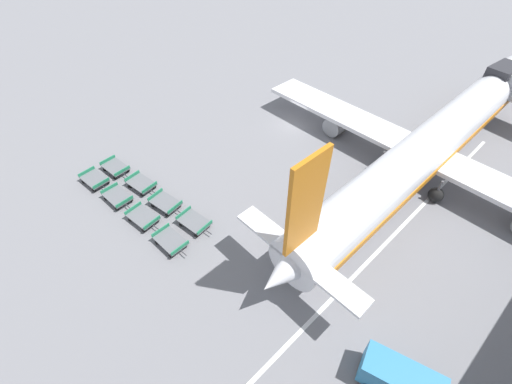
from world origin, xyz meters
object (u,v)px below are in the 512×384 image
baggage_dolly_row_near_col_b (118,197)px  service_van (401,380)px  baggage_dolly_row_mid_a_col_c (166,203)px  baggage_dolly_row_mid_a_col_a (116,167)px  baggage_dolly_row_near_col_c (143,217)px  baggage_dolly_row_mid_a_col_d (194,222)px  baggage_dolly_row_near_col_d (171,241)px  baggage_dolly_row_near_col_a (95,179)px  airplane (433,143)px  baggage_dolly_row_mid_a_col_b (141,184)px

baggage_dolly_row_near_col_b → service_van: bearing=11.5°
service_van → baggage_dolly_row_mid_a_col_c: size_ratio=1.39×
service_van → baggage_dolly_row_mid_a_col_a: service_van is taller
service_van → baggage_dolly_row_near_col_c: (-21.73, -4.68, -0.69)m
service_van → baggage_dolly_row_near_col_b: service_van is taller
service_van → baggage_dolly_row_mid_a_col_d: bearing=-174.7°
baggage_dolly_row_near_col_d → baggage_dolly_row_near_col_c: bearing=-173.9°
baggage_dolly_row_near_col_b → baggage_dolly_row_mid_a_col_c: size_ratio=0.99×
baggage_dolly_row_mid_a_col_c → baggage_dolly_row_mid_a_col_d: 3.64m
baggage_dolly_row_near_col_a → baggage_dolly_row_near_col_b: same height
baggage_dolly_row_mid_a_col_c → baggage_dolly_row_mid_a_col_d: (3.59, 0.62, 0.00)m
service_van → baggage_dolly_row_near_col_c: 22.24m
airplane → baggage_dolly_row_mid_a_col_b: bearing=-126.2°
baggage_dolly_row_near_col_b → baggage_dolly_row_near_col_c: 3.82m
baggage_dolly_row_mid_a_col_a → baggage_dolly_row_mid_a_col_d: bearing=8.8°
baggage_dolly_row_mid_a_col_a → airplane: bearing=48.8°
baggage_dolly_row_mid_a_col_c → baggage_dolly_row_near_col_a: bearing=-154.9°
baggage_dolly_row_near_col_a → baggage_dolly_row_near_col_c: same height
baggage_dolly_row_mid_a_col_a → baggage_dolly_row_mid_a_col_d: size_ratio=1.00×
service_van → baggage_dolly_row_near_col_d: (-17.95, -4.27, -0.69)m
airplane → service_van: airplane is taller
baggage_dolly_row_near_col_d → airplane: bearing=69.9°
baggage_dolly_row_near_col_a → baggage_dolly_row_mid_a_col_a: same height
baggage_dolly_row_mid_a_col_a → baggage_dolly_row_mid_a_col_c: 7.67m
baggage_dolly_row_near_col_d → baggage_dolly_row_mid_a_col_d: (-0.38, 2.57, 0.00)m
baggage_dolly_row_mid_a_col_a → service_van: bearing=6.7°
baggage_dolly_row_mid_a_col_b → baggage_dolly_row_near_col_b: bearing=-87.0°
baggage_dolly_row_near_col_b → baggage_dolly_row_mid_a_col_d: (7.18, 3.47, 0.00)m
baggage_dolly_row_near_col_d → baggage_dolly_row_mid_a_col_d: bearing=98.5°
service_van → baggage_dolly_row_near_col_d: service_van is taller
airplane → baggage_dolly_row_mid_a_col_c: (-12.80, -22.17, -2.66)m
airplane → baggage_dolly_row_mid_a_col_b: airplane is taller
airplane → baggage_dolly_row_mid_a_col_c: airplane is taller
baggage_dolly_row_mid_a_col_b → baggage_dolly_row_mid_a_col_c: bearing=5.8°
airplane → baggage_dolly_row_mid_a_col_d: airplane is taller
baggage_dolly_row_mid_a_col_b → baggage_dolly_row_mid_a_col_c: same height
service_van → baggage_dolly_row_mid_a_col_a: bearing=-173.3°
baggage_dolly_row_near_col_a → airplane: bearing=51.9°
service_van → baggage_dolly_row_near_col_b: (-25.52, -5.17, -0.69)m
baggage_dolly_row_mid_a_col_b → baggage_dolly_row_mid_a_col_d: bearing=7.7°
airplane → baggage_dolly_row_near_col_a: 32.62m
baggage_dolly_row_mid_a_col_b → baggage_dolly_row_near_col_d: bearing=-11.6°
airplane → baggage_dolly_row_mid_a_col_a: size_ratio=13.32×
airplane → baggage_dolly_row_near_col_b: (-16.39, -25.01, -2.66)m
baggage_dolly_row_mid_a_col_a → baggage_dolly_row_mid_a_col_d: 11.31m
baggage_dolly_row_near_col_b → baggage_dolly_row_near_col_d: bearing=6.8°
service_van → baggage_dolly_row_near_col_b: size_ratio=1.41×
baggage_dolly_row_near_col_c → baggage_dolly_row_mid_a_col_b: size_ratio=1.00×
baggage_dolly_row_mid_a_col_a → baggage_dolly_row_mid_a_col_b: bearing=10.9°
baggage_dolly_row_near_col_a → baggage_dolly_row_near_col_b: 3.72m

